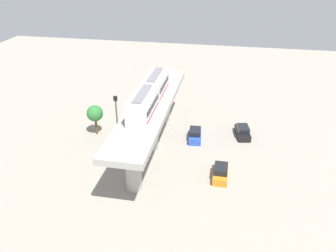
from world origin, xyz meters
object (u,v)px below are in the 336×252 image
parked_car_blue (195,135)px  signal_post (118,128)px  train (149,95)px  parked_car_orange (221,172)px  parked_car_black (243,132)px  tree_near_viaduct (95,114)px

parked_car_blue → signal_post: 13.17m
train → signal_post: 5.97m
train → parked_car_blue: size_ratio=3.12×
parked_car_blue → signal_post: size_ratio=0.44×
parked_car_blue → parked_car_orange: same height
parked_car_orange → signal_post: signal_post is taller
parked_car_orange → parked_car_black: (-2.81, -11.19, 0.00)m
parked_car_orange → tree_near_viaduct: bearing=-21.5°
train → parked_car_blue: (-5.83, -4.52, -7.98)m
parked_car_blue → parked_car_black: same height
parked_car_blue → parked_car_orange: (-4.30, 8.90, 0.00)m
parked_car_blue → parked_car_black: (-7.11, -2.29, 0.00)m
train → signal_post: size_ratio=1.38×
parked_car_black → signal_post: size_ratio=0.46×
parked_car_orange → parked_car_black: 11.53m
parked_car_blue → signal_post: (9.23, 8.15, 4.67)m
tree_near_viaduct → parked_car_black: bearing=-171.1°
tree_near_viaduct → train: bearing=161.0°
train → parked_car_black: 16.65m
train → signal_post: bearing=46.9°
train → signal_post: (3.40, 3.63, -3.31)m
parked_car_blue → signal_post: bearing=36.3°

